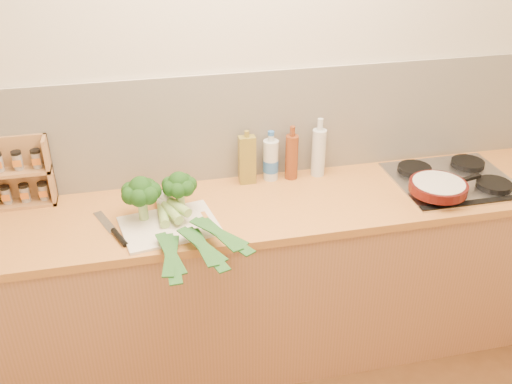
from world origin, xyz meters
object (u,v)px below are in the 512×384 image
(chopping_board, at_px, (169,226))
(chefs_knife, at_px, (116,233))
(gas_hob, at_px, (453,179))
(spice_rack, at_px, (22,176))
(skillet, at_px, (439,186))

(chopping_board, distance_m, chefs_knife, 0.23)
(gas_hob, distance_m, spice_rack, 2.07)
(chopping_board, relative_size, spice_rack, 1.24)
(chefs_knife, bearing_deg, gas_hob, -17.10)
(spice_rack, bearing_deg, gas_hob, -6.93)
(gas_hob, relative_size, skillet, 1.48)
(gas_hob, relative_size, spice_rack, 1.78)
(chopping_board, bearing_deg, gas_hob, -5.48)
(gas_hob, bearing_deg, skillet, -140.38)
(chopping_board, relative_size, skillet, 1.03)
(gas_hob, xyz_separation_m, skillet, (-0.16, -0.13, 0.05))
(chopping_board, bearing_deg, chefs_knife, 174.05)
(skillet, bearing_deg, chopping_board, 165.29)
(skillet, relative_size, spice_rack, 1.20)
(chefs_knife, distance_m, spice_rack, 0.56)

